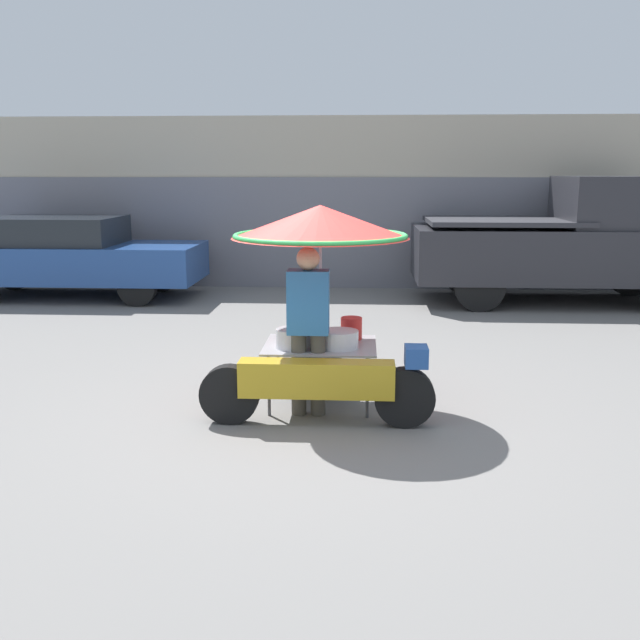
{
  "coord_description": "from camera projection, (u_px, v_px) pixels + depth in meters",
  "views": [
    {
      "loc": [
        0.48,
        -6.36,
        2.24
      ],
      "look_at": [
        0.09,
        0.27,
        0.86
      ],
      "focal_mm": 40.0,
      "sensor_mm": 36.0,
      "label": 1
    }
  ],
  "objects": [
    {
      "name": "shopfront_building",
      "position": [
        339.0,
        202.0,
        14.72
      ],
      "size": [
        28.0,
        2.06,
        3.29
      ],
      "color": "#B2A893",
      "rests_on": "ground"
    },
    {
      "name": "vendor_person",
      "position": [
        308.0,
        323.0,
        6.54
      ],
      "size": [
        0.38,
        0.22,
        1.58
      ],
      "color": "#4C473D",
      "rests_on": "ground"
    },
    {
      "name": "pickup_truck",
      "position": [
        570.0,
        243.0,
        12.21
      ],
      "size": [
        5.03,
        2.0,
        2.17
      ],
      "color": "black",
      "rests_on": "ground"
    },
    {
      "name": "parked_car",
      "position": [
        67.0,
        256.0,
        12.82
      ],
      "size": [
        4.67,
        1.81,
        1.45
      ],
      "color": "black",
      "rests_on": "ground"
    },
    {
      "name": "vendor_motorcycle_cart",
      "position": [
        321.0,
        258.0,
        6.63
      ],
      "size": [
        2.11,
        1.67,
        1.94
      ],
      "color": "black",
      "rests_on": "ground"
    },
    {
      "name": "ground_plane",
      "position": [
        308.0,
        415.0,
        6.7
      ],
      "size": [
        36.0,
        36.0,
        0.0
      ],
      "primitive_type": "plane",
      "color": "slate"
    }
  ]
}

